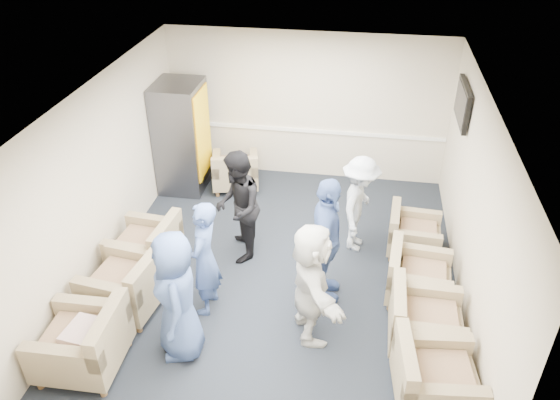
% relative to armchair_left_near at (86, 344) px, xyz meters
% --- Properties ---
extents(floor, '(6.00, 6.00, 0.00)m').
position_rel_armchair_left_near_xyz_m(floor, '(1.93, 2.06, -0.37)').
color(floor, black).
rests_on(floor, ground).
extents(ceiling, '(6.00, 6.00, 0.00)m').
position_rel_armchair_left_near_xyz_m(ceiling, '(1.93, 2.06, 2.33)').
color(ceiling, white).
rests_on(ceiling, back_wall).
extents(back_wall, '(5.00, 0.02, 2.70)m').
position_rel_armchair_left_near_xyz_m(back_wall, '(1.93, 5.06, 0.98)').
color(back_wall, beige).
rests_on(back_wall, floor).
extents(front_wall, '(5.00, 0.02, 2.70)m').
position_rel_armchair_left_near_xyz_m(front_wall, '(1.93, -0.94, 0.98)').
color(front_wall, beige).
rests_on(front_wall, floor).
extents(left_wall, '(0.02, 6.00, 2.70)m').
position_rel_armchair_left_near_xyz_m(left_wall, '(-0.57, 2.06, 0.98)').
color(left_wall, beige).
rests_on(left_wall, floor).
extents(right_wall, '(0.02, 6.00, 2.70)m').
position_rel_armchair_left_near_xyz_m(right_wall, '(4.43, 2.06, 0.98)').
color(right_wall, beige).
rests_on(right_wall, floor).
extents(chair_rail, '(4.98, 0.04, 0.06)m').
position_rel_armchair_left_near_xyz_m(chair_rail, '(1.93, 5.04, 0.53)').
color(chair_rail, white).
rests_on(chair_rail, back_wall).
extents(tv, '(0.10, 1.00, 0.58)m').
position_rel_armchair_left_near_xyz_m(tv, '(4.36, 3.86, 1.68)').
color(tv, black).
rests_on(tv, right_wall).
extents(armchair_left_near, '(0.94, 0.94, 0.74)m').
position_rel_armchair_left_near_xyz_m(armchair_left_near, '(0.00, 0.00, 0.00)').
color(armchair_left_near, '#887658').
rests_on(armchair_left_near, floor).
extents(armchair_left_mid, '(1.04, 1.04, 0.74)m').
position_rel_armchair_left_near_xyz_m(armchair_left_mid, '(0.09, 1.04, -0.00)').
color(armchair_left_mid, '#887658').
rests_on(armchair_left_mid, floor).
extents(armchair_left_far, '(0.94, 0.94, 0.69)m').
position_rel_armchair_left_near_xyz_m(armchair_left_far, '(0.03, 1.89, -0.02)').
color(armchair_left_far, '#887658').
rests_on(armchair_left_far, floor).
extents(armchair_right_near, '(0.95, 0.95, 0.69)m').
position_rel_armchair_left_near_xyz_m(armchair_right_near, '(3.89, 0.13, -0.02)').
color(armchair_right_near, '#887658').
rests_on(armchair_right_near, floor).
extents(armchair_right_midnear, '(0.87, 0.87, 0.69)m').
position_rel_armchair_left_near_xyz_m(armchair_right_midnear, '(3.83, 0.99, -0.02)').
color(armchair_right_midnear, '#887658').
rests_on(armchair_right_midnear, floor).
extents(armchair_right_midfar, '(0.89, 0.89, 0.66)m').
position_rel_armchair_left_near_xyz_m(armchair_right_midfar, '(3.79, 1.84, -0.04)').
color(armchair_right_midfar, '#887658').
rests_on(armchair_right_midfar, floor).
extents(armchair_right_far, '(0.81, 0.81, 0.61)m').
position_rel_armchair_left_near_xyz_m(armchair_right_far, '(3.79, 2.89, -0.07)').
color(armchair_right_far, '#887658').
rests_on(armchair_right_far, floor).
extents(armchair_corner, '(0.96, 0.96, 0.64)m').
position_rel_armchair_left_near_xyz_m(armchair_corner, '(0.75, 4.31, -0.05)').
color(armchair_corner, '#887658').
rests_on(armchair_corner, floor).
extents(vending_machine, '(0.79, 0.92, 1.95)m').
position_rel_armchair_left_near_xyz_m(vending_machine, '(-0.17, 4.27, 0.61)').
color(vending_machine, '#505058').
rests_on(vending_machine, floor).
extents(backpack, '(0.34, 0.29, 0.48)m').
position_rel_armchair_left_near_xyz_m(backpack, '(0.41, 1.53, -0.12)').
color(backpack, black).
rests_on(backpack, floor).
extents(pillow, '(0.39, 0.48, 0.13)m').
position_rel_armchair_left_near_xyz_m(pillow, '(-0.01, -0.00, 0.18)').
color(pillow, beige).
rests_on(pillow, armchair_left_near).
extents(person_front_left, '(0.78, 0.96, 1.70)m').
position_rel_armchair_left_near_xyz_m(person_front_left, '(0.99, 0.44, 0.48)').
color(person_front_left, '#3C5490').
rests_on(person_front_left, floor).
extents(person_mid_left, '(0.41, 0.61, 1.62)m').
position_rel_armchair_left_near_xyz_m(person_mid_left, '(1.10, 1.20, 0.44)').
color(person_mid_left, '#3C5490').
rests_on(person_mid_left, floor).
extents(person_back_left, '(0.80, 0.95, 1.71)m').
position_rel_armchair_left_near_xyz_m(person_back_left, '(1.26, 2.38, 0.49)').
color(person_back_left, black).
rests_on(person_back_left, floor).
extents(person_back_right, '(0.73, 1.07, 1.53)m').
position_rel_armchair_left_near_xyz_m(person_back_right, '(2.99, 2.88, 0.40)').
color(person_back_right, white).
rests_on(person_back_right, floor).
extents(person_mid_right, '(0.45, 1.07, 1.82)m').
position_rel_armchair_left_near_xyz_m(person_mid_right, '(2.59, 1.68, 0.54)').
color(person_mid_right, '#3C5490').
rests_on(person_mid_right, floor).
extents(person_front_right, '(0.93, 1.58, 1.62)m').
position_rel_armchair_left_near_xyz_m(person_front_right, '(2.49, 0.96, 0.44)').
color(person_front_right, silver).
rests_on(person_front_right, floor).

